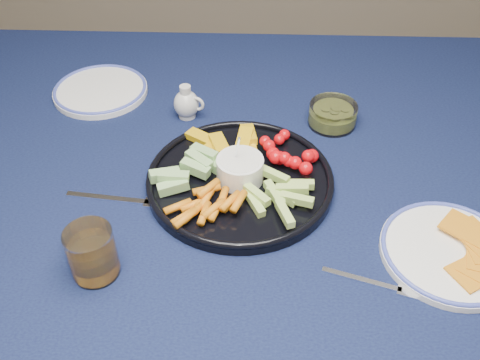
{
  "coord_description": "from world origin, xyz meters",
  "views": [
    {
      "loc": [
        0.1,
        -0.83,
        1.43
      ],
      "look_at": [
        0.07,
        -0.08,
        0.76
      ],
      "focal_mm": 40.0,
      "sensor_mm": 36.0,
      "label": 1
    }
  ],
  "objects_px": {
    "dining_table": "(207,188)",
    "pickle_bowl": "(332,116)",
    "juice_tumbler": "(93,255)",
    "cheese_plate": "(450,250)",
    "crudite_platter": "(239,177)",
    "creamer_pitcher": "(187,104)",
    "side_plate_extra": "(100,90)"
  },
  "relations": [
    {
      "from": "cheese_plate",
      "to": "side_plate_extra",
      "type": "relative_size",
      "value": 1.05
    },
    {
      "from": "crudite_platter",
      "to": "side_plate_extra",
      "type": "height_order",
      "value": "crudite_platter"
    },
    {
      "from": "juice_tumbler",
      "to": "side_plate_extra",
      "type": "distance_m",
      "value": 0.53
    },
    {
      "from": "dining_table",
      "to": "pickle_bowl",
      "type": "bearing_deg",
      "value": 24.6
    },
    {
      "from": "juice_tumbler",
      "to": "pickle_bowl",
      "type": "bearing_deg",
      "value": 45.28
    },
    {
      "from": "cheese_plate",
      "to": "side_plate_extra",
      "type": "height_order",
      "value": "cheese_plate"
    },
    {
      "from": "dining_table",
      "to": "side_plate_extra",
      "type": "relative_size",
      "value": 7.73
    },
    {
      "from": "creamer_pitcher",
      "to": "juice_tumbler",
      "type": "distance_m",
      "value": 0.44
    },
    {
      "from": "juice_tumbler",
      "to": "cheese_plate",
      "type": "bearing_deg",
      "value": 5.39
    },
    {
      "from": "crudite_platter",
      "to": "creamer_pitcher",
      "type": "xyz_separation_m",
      "value": [
        -0.12,
        0.22,
        0.01
      ]
    },
    {
      "from": "cheese_plate",
      "to": "juice_tumbler",
      "type": "bearing_deg",
      "value": -174.61
    },
    {
      "from": "dining_table",
      "to": "pickle_bowl",
      "type": "relative_size",
      "value": 16.29
    },
    {
      "from": "dining_table",
      "to": "pickle_bowl",
      "type": "xyz_separation_m",
      "value": [
        0.26,
        0.12,
        0.11
      ]
    },
    {
      "from": "crudite_platter",
      "to": "pickle_bowl",
      "type": "distance_m",
      "value": 0.28
    },
    {
      "from": "dining_table",
      "to": "creamer_pitcher",
      "type": "xyz_separation_m",
      "value": [
        -0.05,
        0.14,
        0.12
      ]
    },
    {
      "from": "creamer_pitcher",
      "to": "pickle_bowl",
      "type": "bearing_deg",
      "value": -3.1
    },
    {
      "from": "dining_table",
      "to": "pickle_bowl",
      "type": "distance_m",
      "value": 0.31
    },
    {
      "from": "crudite_platter",
      "to": "creamer_pitcher",
      "type": "bearing_deg",
      "value": 118.74
    },
    {
      "from": "dining_table",
      "to": "cheese_plate",
      "type": "height_order",
      "value": "cheese_plate"
    },
    {
      "from": "creamer_pitcher",
      "to": "pickle_bowl",
      "type": "relative_size",
      "value": 0.74
    },
    {
      "from": "creamer_pitcher",
      "to": "juice_tumbler",
      "type": "xyz_separation_m",
      "value": [
        -0.1,
        -0.43,
        0.01
      ]
    },
    {
      "from": "creamer_pitcher",
      "to": "pickle_bowl",
      "type": "height_order",
      "value": "creamer_pitcher"
    },
    {
      "from": "creamer_pitcher",
      "to": "juice_tumbler",
      "type": "bearing_deg",
      "value": -102.78
    },
    {
      "from": "pickle_bowl",
      "to": "side_plate_extra",
      "type": "bearing_deg",
      "value": 169.19
    },
    {
      "from": "cheese_plate",
      "to": "juice_tumbler",
      "type": "relative_size",
      "value": 2.54
    },
    {
      "from": "pickle_bowl",
      "to": "side_plate_extra",
      "type": "height_order",
      "value": "pickle_bowl"
    },
    {
      "from": "crudite_platter",
      "to": "cheese_plate",
      "type": "distance_m",
      "value": 0.39
    },
    {
      "from": "dining_table",
      "to": "cheese_plate",
      "type": "distance_m",
      "value": 0.5
    },
    {
      "from": "cheese_plate",
      "to": "juice_tumbler",
      "type": "distance_m",
      "value": 0.57
    },
    {
      "from": "pickle_bowl",
      "to": "side_plate_extra",
      "type": "xyz_separation_m",
      "value": [
        -0.53,
        0.1,
        -0.01
      ]
    },
    {
      "from": "pickle_bowl",
      "to": "dining_table",
      "type": "bearing_deg",
      "value": -155.4
    },
    {
      "from": "crudite_platter",
      "to": "side_plate_extra",
      "type": "xyz_separation_m",
      "value": [
        -0.33,
        0.3,
        -0.01
      ]
    }
  ]
}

